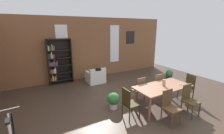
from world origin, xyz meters
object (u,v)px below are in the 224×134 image
Objects in this scene: dining_table at (162,89)px; potted_plant_by_shelf at (169,74)px; dining_chair_near_left at (170,106)px; potted_plant_corner at (113,100)px; vase_on_table at (164,83)px; dining_chair_head_right at (188,86)px; dining_chair_far_left at (139,89)px; armchair_white at (96,77)px; dining_chair_near_right at (189,99)px; bookshelf_tall at (58,62)px; dining_chair_head_left at (129,103)px; dining_chair_far_right at (156,85)px.

potted_plant_by_shelf is (2.57, 1.90, -0.44)m from dining_table.
dining_chair_near_left is 1.72× the size of potted_plant_corner.
vase_on_table reaches higher than dining_chair_head_right.
dining_chair_far_left reaches higher than armchair_white.
dining_chair_near_right is at bearing -58.30° from dining_chair_far_left.
bookshelf_tall reaches higher than armchair_white.
vase_on_table is at bearing -57.32° from bookshelf_tall.
armchair_white is at bearing 124.52° from dining_chair_head_right.
vase_on_table is 0.22× the size of dining_chair_far_left.
dining_chair_near_right is 1.18× the size of armchair_white.
dining_chair_near_right is 0.45× the size of bookshelf_tall.
bookshelf_tall is 2.65× the size of armchair_white.
potted_plant_corner is at bearing 153.10° from dining_table.
dining_chair_near_right reaches higher than potted_plant_corner.
bookshelf_tall is at bearing 157.46° from potted_plant_by_shelf.
dining_chair_head_left is 0.76m from potted_plant_corner.
dining_chair_far_left is at bearing -57.57° from bookshelf_tall.
armchair_white is 1.64× the size of potted_plant_by_shelf.
dining_chair_near_left is 5.19m from bookshelf_tall.
vase_on_table reaches higher than dining_table.
vase_on_table reaches higher than dining_chair_near_right.
dining_chair_near_left reaches higher than dining_table.
armchair_white is at bearing 109.21° from dining_chair_near_right.
dining_chair_near_left is 4.03m from armchair_white.
vase_on_table is 0.86m from dining_chair_far_right.
dining_chair_far_left is 1.36m from dining_chair_near_left.
dining_chair_head_right is 5.61m from bookshelf_tall.
dining_table is at bearing -143.46° from potted_plant_by_shelf.
armchair_white is at bearing 97.77° from dining_chair_near_left.
dining_chair_far_right is at bearing -1.35° from potted_plant_corner.
vase_on_table is 0.10× the size of bookshelf_tall.
bookshelf_tall is (-2.12, 4.71, 0.55)m from dining_chair_near_left.
potted_plant_corner is (-0.46, -2.59, 0.03)m from armchair_white.
dining_chair_head_right is 1.18× the size of armchair_white.
dining_chair_far_right is 1.18× the size of armchair_white.
armchair_white is (-0.55, 2.63, -0.23)m from dining_chair_far_left.
vase_on_table is at bearing -0.00° from dining_table.
dining_table is at bearing -26.90° from potted_plant_corner.
potted_plant_corner is at bearing -71.25° from bookshelf_tall.
vase_on_table is at bearing 119.41° from dining_chair_near_right.
armchair_white is at bearing 117.85° from dining_chair_far_right.
dining_chair_head_right is (1.27, -0.01, -0.37)m from vase_on_table.
bookshelf_tall is at bearing 108.75° from potted_plant_corner.
bookshelf_tall is at bearing 122.22° from dining_chair_near_right.
potted_plant_by_shelf is (5.12, -2.12, -0.81)m from bookshelf_tall.
dining_table is 0.20m from vase_on_table.
vase_on_table reaches higher than dining_chair_head_left.
dining_chair_far_left is 0.45× the size of bookshelf_tall.
dining_chair_far_left reaches higher than potted_plant_corner.
dining_table is 3.83× the size of potted_plant_by_shelf.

